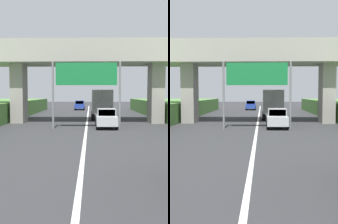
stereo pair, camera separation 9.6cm
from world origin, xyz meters
The scene contains 6 objects.
lane_centre_stripe centered at (0.00, 22.91, 0.00)m, with size 0.20×85.83×0.01m, color white.
overpass_bridge centered at (0.00, 28.64, 6.27)m, with size 40.00×4.80×8.23m.
overhead_highway_sign centered at (0.00, 23.74, 4.27)m, with size 5.88×0.18×5.73m.
truck_orange centered at (1.68, 33.15, 1.93)m, with size 2.44×7.30×3.44m.
car_blue centered at (-1.65, 50.70, 0.86)m, with size 1.86×4.10×1.72m.
car_silver centered at (1.75, 24.57, 0.86)m, with size 1.86×4.10×1.72m.
Camera 2 is at (0.45, 1.06, 3.02)m, focal length 42.71 mm.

